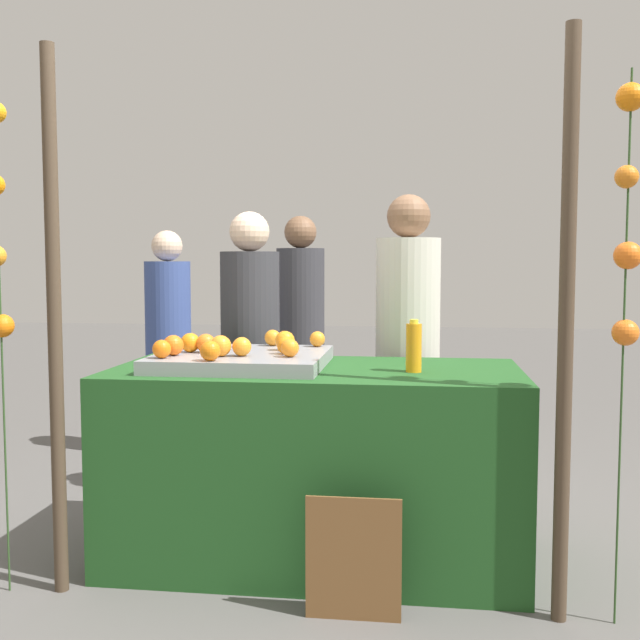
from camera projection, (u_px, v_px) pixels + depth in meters
name	position (u px, v px, depth m)	size (l,w,h in m)	color
ground_plane	(316.00, 557.00, 3.37)	(24.00, 24.00, 0.00)	#565451
stall_counter	(316.00, 463.00, 3.34)	(1.79, 0.85, 0.86)	#1E4C1E
orange_tray	(242.00, 359.00, 3.36)	(0.74, 0.70, 0.06)	gray
orange_0	(221.00, 346.00, 3.22)	(0.09, 0.09, 0.09)	orange
orange_1	(317.00, 339.00, 3.59)	(0.07, 0.07, 0.07)	orange
orange_2	(162.00, 349.00, 3.16)	(0.08, 0.08, 0.08)	orange
orange_3	(210.00, 351.00, 3.08)	(0.08, 0.08, 0.08)	orange
orange_4	(290.00, 348.00, 3.21)	(0.08, 0.08, 0.08)	orange
orange_5	(273.00, 338.00, 3.63)	(0.08, 0.08, 0.08)	orange
orange_6	(190.00, 343.00, 3.37)	(0.09, 0.09, 0.09)	orange
orange_7	(206.00, 343.00, 3.35)	(0.09, 0.09, 0.09)	orange
orange_8	(286.00, 345.00, 3.31)	(0.08, 0.08, 0.08)	orange
orange_9	(242.00, 347.00, 3.24)	(0.08, 0.08, 0.08)	orange
orange_10	(285.00, 341.00, 3.44)	(0.09, 0.09, 0.09)	orange
orange_11	(173.00, 345.00, 3.25)	(0.09, 0.09, 0.09)	orange
juice_bottle	(414.00, 347.00, 3.18)	(0.07, 0.07, 0.22)	orange
chalkboard_sign	(354.00, 560.00, 2.78)	(0.36, 0.03, 0.48)	brown
vendor_left	(250.00, 369.00, 4.09)	(0.32, 0.32, 1.59)	#333338
vendor_right	(407.00, 366.00, 3.95)	(0.34, 0.34, 1.67)	beige
crowd_person_0	(169.00, 352.00, 5.10)	(0.31, 0.31, 1.53)	#384C8C
crowd_person_1	(301.00, 344.00, 5.16)	(0.33, 0.33, 1.64)	#333338
canopy_post_left	(55.00, 324.00, 2.95)	(0.06, 0.06, 2.16)	#473828
canopy_post_right	(566.00, 330.00, 2.70)	(0.06, 0.06, 2.16)	#473828
garland_strand_right	(628.00, 222.00, 2.65)	(0.11, 0.10, 2.00)	#2D4C23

